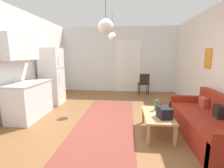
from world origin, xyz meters
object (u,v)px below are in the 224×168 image
at_px(handbag, 164,112).
at_px(accent_chair, 144,83).
at_px(bamboo_vase, 156,105).
at_px(pendant_lamp_far, 112,36).
at_px(refrigerator, 52,76).
at_px(couch, 211,124).
at_px(pendant_lamp_near, 106,26).
at_px(coffee_table, 157,116).

bearing_deg(handbag, accent_chair, 90.93).
relative_size(bamboo_vase, pendant_lamp_far, 0.58).
xyz_separation_m(refrigerator, pendant_lamp_far, (1.94, -0.05, 1.21)).
relative_size(couch, handbag, 6.51).
height_order(couch, pendant_lamp_near, pendant_lamp_near).
height_order(refrigerator, accent_chair, refrigerator).
bearing_deg(pendant_lamp_near, handbag, 23.19).
bearing_deg(coffee_table, pendant_lamp_far, 123.35).
bearing_deg(handbag, coffee_table, 115.05).
xyz_separation_m(handbag, refrigerator, (-3.12, 1.90, 0.39)).
bearing_deg(pendant_lamp_far, bamboo_vase, -52.12).
bearing_deg(refrigerator, coffee_table, -29.37).
xyz_separation_m(coffee_table, pendant_lamp_far, (-1.09, 1.65, 1.76)).
height_order(coffee_table, bamboo_vase, bamboo_vase).
bearing_deg(bamboo_vase, couch, -18.71).
bearing_deg(handbag, pendant_lamp_near, -156.81).
relative_size(accent_chair, pendant_lamp_far, 1.12).
xyz_separation_m(bamboo_vase, pendant_lamp_far, (-1.10, 1.42, 1.60)).
xyz_separation_m(couch, pendant_lamp_far, (-2.07, 1.75, 1.85)).
bearing_deg(accent_chair, couch, 101.34).
height_order(handbag, pendant_lamp_far, pendant_lamp_far).
relative_size(accent_chair, pendant_lamp_near, 0.97).
bearing_deg(accent_chair, bamboo_vase, 84.97).
xyz_separation_m(coffee_table, refrigerator, (-3.03, 1.71, 0.54)).
bearing_deg(handbag, pendant_lamp_far, 122.56).
bearing_deg(refrigerator, handbag, -31.27).
xyz_separation_m(bamboo_vase, refrigerator, (-3.05, 1.47, 0.38)).
bearing_deg(coffee_table, refrigerator, 150.63).
relative_size(couch, pendant_lamp_near, 2.33).
height_order(coffee_table, accent_chair, accent_chair).
bearing_deg(pendant_lamp_far, accent_chair, 54.41).
distance_m(couch, pendant_lamp_far, 3.28).
bearing_deg(couch, pendant_lamp_near, -164.34).
distance_m(handbag, pendant_lamp_near, 1.86).
distance_m(refrigerator, pendant_lamp_far, 2.29).
distance_m(couch, pendant_lamp_near, 2.65).
bearing_deg(couch, coffee_table, 174.70).
bearing_deg(couch, handbag, -173.80).
distance_m(handbag, accent_chair, 3.41).
bearing_deg(handbag, bamboo_vase, 99.92).
distance_m(coffee_table, bamboo_vase, 0.29).
distance_m(refrigerator, accent_chair, 3.44).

